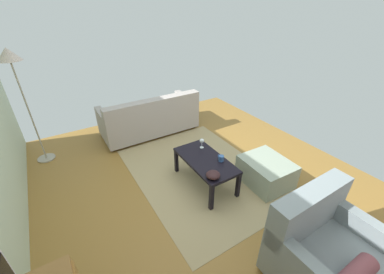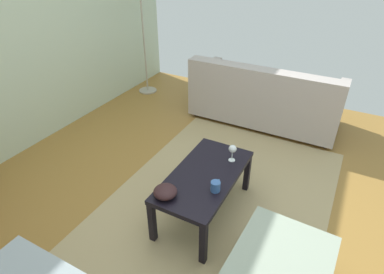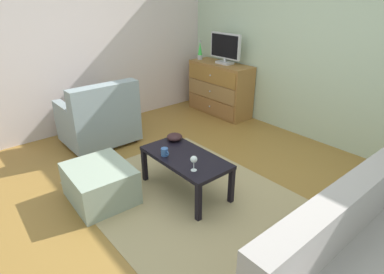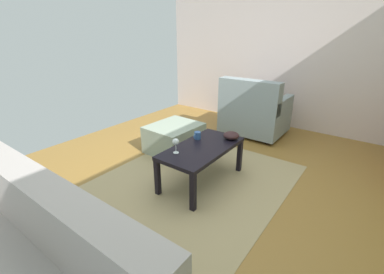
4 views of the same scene
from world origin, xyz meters
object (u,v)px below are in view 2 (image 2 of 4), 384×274
wine_glass (233,149)px  couch_large (265,99)px  bowl_decorative (165,192)px  coffee_table (205,179)px  mug (216,186)px

wine_glass → couch_large: couch_large is taller
bowl_decorative → coffee_table: bearing=-21.2°
mug → couch_large: bearing=6.1°
coffee_table → wine_glass: 0.36m
coffee_table → wine_glass: (0.29, -0.13, 0.17)m
bowl_decorative → couch_large: couch_large is taller
wine_glass → bowl_decorative: size_ratio=0.86×
coffee_table → mug: (-0.14, -0.16, 0.10)m
mug → couch_large: 2.05m
mug → bowl_decorative: 0.39m
coffee_table → wine_glass: wine_glass is taller
wine_glass → mug: bearing=-175.0°
wine_glass → couch_large: size_ratio=0.08×
wine_glass → mug: 0.44m
coffee_table → mug: bearing=-131.3°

